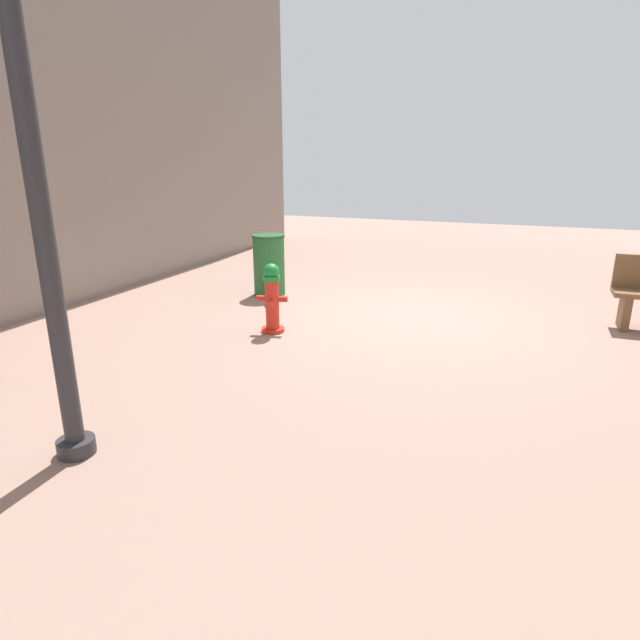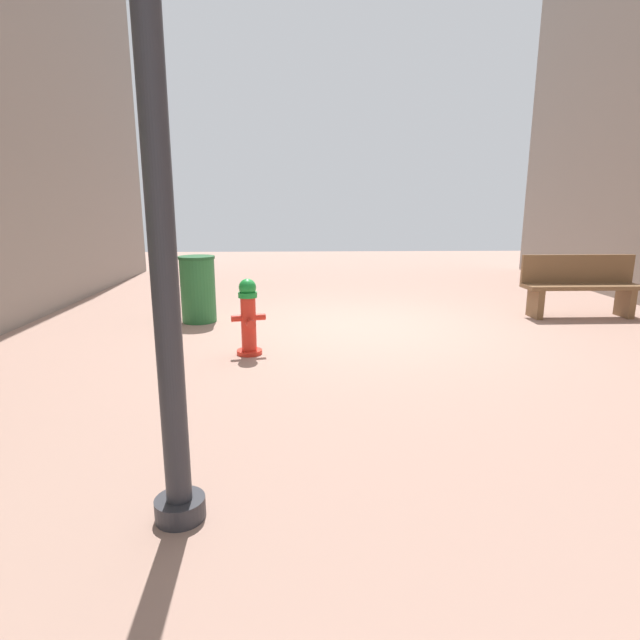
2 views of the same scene
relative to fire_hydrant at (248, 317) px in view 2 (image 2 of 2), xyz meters
name	(u,v)px [view 2 (image 2 of 2)]	position (x,y,z in m)	size (l,w,h in m)	color
ground_plane	(365,326)	(-1.53, -1.33, -0.45)	(23.40, 23.40, 0.00)	#9E7A6B
fire_hydrant	(248,317)	(0.00, 0.00, 0.00)	(0.40, 0.37, 0.89)	red
bench_near	(580,285)	(-4.93, -1.88, 0.05)	(1.77, 0.44, 0.95)	brown
trash_bin	(198,289)	(0.91, -1.73, 0.04)	(0.53, 0.53, 0.98)	#266633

